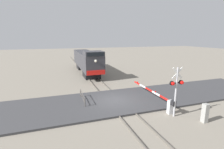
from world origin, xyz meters
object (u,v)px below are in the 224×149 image
at_px(locomotive, 87,61).
at_px(guard_railing, 83,97).
at_px(crossing_gate, 162,100).
at_px(crossing_signal, 176,87).
at_px(utility_cabinet, 205,113).

distance_m(locomotive, guard_railing, 14.00).
relative_size(locomotive, crossing_gate, 2.05).
xyz_separation_m(locomotive, crossing_signal, (3.50, -18.76, 0.35)).
bearing_deg(utility_cabinet, crossing_signal, 135.32).
relative_size(crossing_signal, utility_cabinet, 2.78).
relative_size(utility_cabinet, guard_railing, 0.53).
bearing_deg(crossing_signal, locomotive, 100.55).
height_order(locomotive, utility_cabinet, locomotive).
height_order(crossing_gate, utility_cabinet, utility_cabinet).
distance_m(crossing_gate, utility_cabinet, 3.41).
bearing_deg(guard_railing, crossing_gate, -29.35).
relative_size(locomotive, utility_cabinet, 9.93).
relative_size(crossing_gate, guard_railing, 2.59).
bearing_deg(utility_cabinet, crossing_gate, 116.93).
bearing_deg(locomotive, crossing_gate, -78.64).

